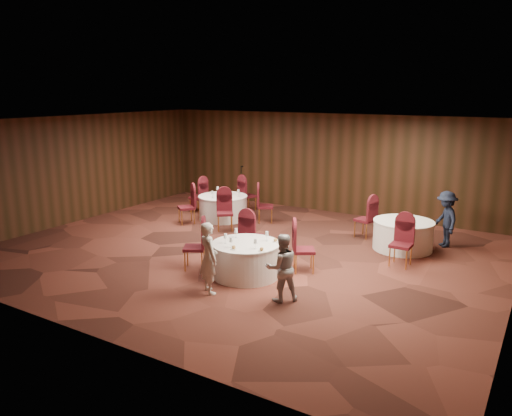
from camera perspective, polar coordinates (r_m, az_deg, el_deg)
The scene contains 15 objects.
ground at distance 12.50m, azimuth -1.27°, elevation -4.98°, with size 12.00×12.00×0.00m, color black.
room_shell at distance 12.02m, azimuth -1.31°, elevation 3.94°, with size 12.00×12.00×12.00m.
table_main at distance 10.80m, azimuth -1.16°, elevation -5.88°, with size 1.47×1.47×0.74m.
table_left at distance 15.51m, azimuth -3.79°, elevation 0.09°, with size 1.52×1.52×0.74m.
table_right at distance 13.10m, azimuth 16.45°, elevation -2.96°, with size 1.49×1.49×0.74m.
chairs_main at distance 11.42m, azimuth -0.72°, elevation -4.14°, with size 2.89×2.05×1.00m.
chairs_left at distance 15.47m, azimuth -3.61°, elevation 0.53°, with size 3.15×3.08×1.00m.
chairs_right at distance 12.84m, azimuth 14.15°, elevation -2.56°, with size 2.05×2.35×1.00m.
tabletop_main at distance 10.51m, azimuth -0.80°, elevation -3.74°, with size 1.08×1.04×0.22m.
tabletop_left at distance 15.42m, azimuth -3.81°, elevation 1.70°, with size 0.92×0.74×0.22m.
tabletop_right at distance 12.69m, azimuth 17.01°, elevation -1.06°, with size 0.08×0.08×0.22m.
mic_stand at distance 16.88m, azimuth -1.68°, elevation 1.33°, with size 0.24×0.24×1.45m.
woman_a at distance 9.87m, azimuth -5.42°, elevation -5.69°, with size 0.53×0.35×1.45m, color silver.
woman_b at distance 9.51m, azimuth 2.96°, elevation -6.81°, with size 0.64×0.50×1.32m, color #A4A4A9.
man_c at distance 13.58m, azimuth 20.87°, elevation -1.20°, with size 0.93×0.54×1.45m, color black.
Camera 1 is at (6.40, -9.98, 3.94)m, focal length 35.00 mm.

